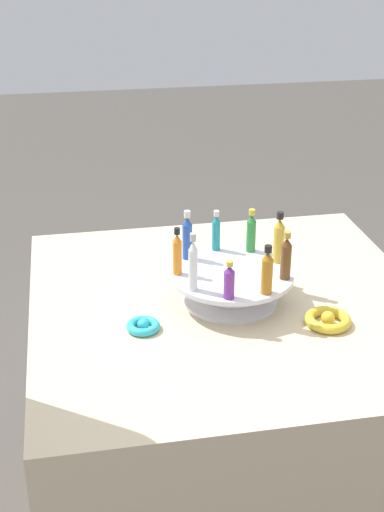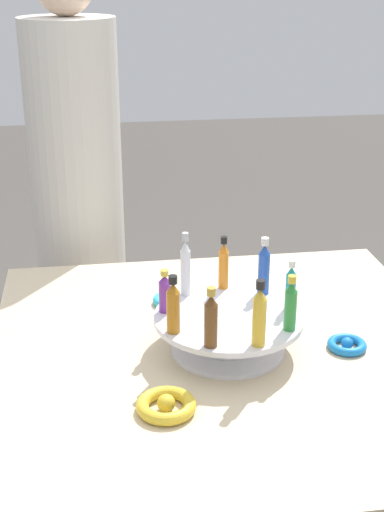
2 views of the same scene
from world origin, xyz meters
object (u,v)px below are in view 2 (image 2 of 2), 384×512
object	(u,v)px
bottle_teal	(291,287)
ribbon_bow_teal	(169,300)
bottle_brown	(211,320)
bottle_gold	(259,316)
person_figure	(80,233)
bottle_purple	(165,293)
display_stand	(228,329)
bottle_green	(291,305)
bottle_amber	(173,307)
bottle_orange	(224,265)
ribbon_bow_gold	(166,405)
bottle_blue	(264,268)
ribbon_bow_blue	(347,345)
bottle_clear	(185,267)

from	to	relation	value
bottle_teal	ribbon_bow_teal	world-z (taller)	bottle_teal
bottle_brown	ribbon_bow_teal	bearing A→B (deg)	96.38
bottle_gold	person_figure	distance (m)	0.95
bottle_purple	ribbon_bow_teal	xyz separation A→B (m)	(0.03, 0.20, -0.12)
display_stand	bottle_purple	world-z (taller)	bottle_purple
bottle_gold	bottle_green	distance (m)	0.09
bottle_amber	bottle_green	distance (m)	0.23
bottle_teal	bottle_orange	bearing A→B (deg)	134.22
bottle_gold	ribbon_bow_gold	xyz separation A→B (m)	(-0.19, -0.07, -0.13)
display_stand	bottle_orange	xyz separation A→B (m)	(0.01, 0.13, 0.09)
bottle_gold	bottle_orange	size ratio (longest dim) A/B	1.11
bottle_blue	bottle_purple	bearing A→B (deg)	-165.78
bottle_teal	ribbon_bow_gold	xyz separation A→B (m)	(-0.29, -0.21, -0.12)
display_stand	bottle_gold	bearing A→B (deg)	-75.78
display_stand	person_figure	xyz separation A→B (m)	(-0.31, 0.74, -0.04)
bottle_purple	display_stand	bearing A→B (deg)	-15.78
bottle_brown	bottle_orange	bearing A→B (deg)	74.22
bottle_green	bottle_blue	size ratio (longest dim) A/B	0.90
bottle_green	bottle_purple	world-z (taller)	bottle_green
display_stand	bottle_amber	world-z (taller)	bottle_amber
bottle_purple	ribbon_bow_gold	world-z (taller)	bottle_purple
ribbon_bow_teal	person_figure	xyz separation A→B (m)	(-0.21, 0.50, -0.01)
bottle_brown	ribbon_bow_teal	world-z (taller)	bottle_brown
bottle_orange	ribbon_bow_blue	xyz separation A→B (m)	(0.24, -0.17, -0.13)
ribbon_bow_teal	ribbon_bow_blue	bearing A→B (deg)	-37.34
bottle_gold	ribbon_bow_gold	distance (m)	0.24
display_stand	ribbon_bow_gold	bearing A→B (deg)	-127.34
bottle_gold	bottle_purple	xyz separation A→B (m)	(-0.16, 0.17, -0.02)
bottle_teal	person_figure	world-z (taller)	person_figure
bottle_amber	bottle_purple	world-z (taller)	bottle_amber
bottle_blue	ribbon_bow_teal	size ratio (longest dim) A/B	1.64
ribbon_bow_gold	person_figure	bearing A→B (deg)	99.46
bottle_gold	bottle_clear	world-z (taller)	bottle_clear
ribbon_bow_gold	ribbon_bow_blue	bearing A→B (deg)	22.66
ribbon_bow_blue	bottle_blue	bearing A→B (deg)	141.12
bottle_green	bottle_blue	distance (m)	0.17
bottle_orange	ribbon_bow_blue	bearing A→B (deg)	-34.78
bottle_gold	bottle_clear	xyz separation A→B (m)	(-0.11, 0.24, 0.00)
bottle_green	bottle_blue	xyz separation A→B (m)	(-0.01, 0.17, 0.01)
ribbon_bow_teal	person_figure	distance (m)	0.55
bottle_brown	bottle_purple	bearing A→B (deg)	114.22
bottle_amber	bottle_clear	xyz separation A→B (m)	(0.05, 0.17, 0.01)
display_stand	bottle_green	xyz separation A→B (m)	(0.11, -0.08, 0.09)
bottle_orange	bottle_purple	world-z (taller)	bottle_orange
bottle_blue	bottle_orange	distance (m)	0.09
bottle_green	person_figure	bearing A→B (deg)	117.19
bottle_orange	person_figure	bearing A→B (deg)	118.19
bottle_orange	bottle_clear	world-z (taller)	bottle_clear
display_stand	bottle_brown	xyz separation A→B (m)	(-0.06, -0.12, 0.09)
bottle_orange	ribbon_bow_teal	size ratio (longest dim) A/B	1.53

